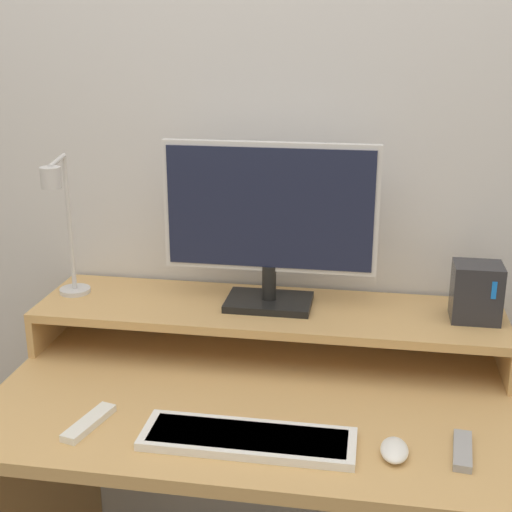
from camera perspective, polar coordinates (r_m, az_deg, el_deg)
wall_back at (r=1.90m, az=1.92°, el=8.68°), size 6.00×0.05×2.50m
desk at (r=1.80m, az=-0.15°, el=-16.81°), size 1.19×0.74×0.75m
monitor_shelf at (r=1.83m, az=0.99°, el=-4.61°), size 1.19×0.31×0.12m
monitor at (r=1.76m, az=0.95°, el=2.98°), size 0.53×0.15×0.42m
desk_lamp at (r=1.85m, az=-15.20°, el=2.71°), size 0.10×0.22×0.38m
router_dock at (r=1.81m, az=17.22°, el=-2.77°), size 0.12×0.10×0.14m
keyboard at (r=1.49m, az=-0.65°, el=-14.40°), size 0.44×0.13×0.02m
mouse at (r=1.47m, az=11.01°, el=-15.00°), size 0.05×0.09×0.03m
remote_control at (r=1.58m, az=-13.22°, el=-12.86°), size 0.07×0.15×0.02m
remote_secondary at (r=1.51m, az=16.19°, el=-14.73°), size 0.05×0.13×0.02m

